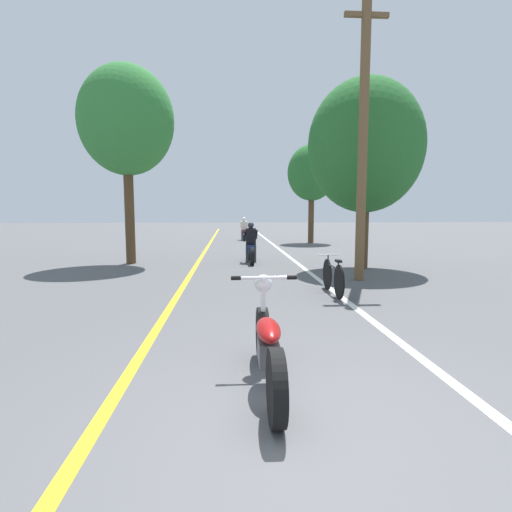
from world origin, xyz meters
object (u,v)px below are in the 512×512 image
Objects in this scene: utility_pole at (363,136)px; motorcycle_rider_lead at (251,247)px; roadside_tree_right_far at (312,173)px; roadside_tree_right_near at (366,146)px; roadside_tree_left at (126,121)px; bicycle_parked at (333,277)px; motorcycle_rider_far at (244,231)px; motorcycle_foreground at (268,345)px.

utility_pole is 5.58m from motorcycle_rider_lead.
roadside_tree_right_far is (1.24, 12.33, 0.24)m from utility_pole.
roadside_tree_right_near is 7.80m from roadside_tree_left.
utility_pole reaches higher than bicycle_parked.
motorcycle_rider_lead is (-3.86, -8.52, -3.36)m from roadside_tree_right_far.
roadside_tree_right_near is at bearing -75.22° from motorcycle_rider_far.
roadside_tree_right_far is 14.65m from bicycle_parked.
roadside_tree_right_near is 3.41× the size of bicycle_parked.
roadside_tree_right_far is 2.61× the size of motorcycle_rider_far.
roadside_tree_right_near is at bearing 69.35° from utility_pole.
roadside_tree_right_near is at bearing -12.33° from roadside_tree_left.
utility_pole reaches higher than motorcycle_foreground.
roadside_tree_right_far is at bearing 84.27° from utility_pole.
utility_pole is at bearing -95.73° from roadside_tree_right_far.
roadside_tree_right_near is 13.29m from motorcycle_rider_far.
motorcycle_rider_lead is 1.23× the size of bicycle_parked.
roadside_tree_right_near is 9.71m from motorcycle_foreground.
motorcycle_foreground is (-2.97, -6.15, -3.22)m from utility_pole.
roadside_tree_right_far is at bearing -31.56° from motorcycle_rider_far.
roadside_tree_right_near reaches higher than bicycle_parked.
roadside_tree_right_far reaches higher than motorcycle_rider_far.
utility_pole is at bearing 64.22° from motorcycle_foreground.
roadside_tree_right_far is at bearing 46.90° from roadside_tree_left.
motorcycle_rider_lead is 5.70m from bicycle_parked.
motorcycle_rider_far is at bearing 148.44° from roadside_tree_right_far.
roadside_tree_left is at bearing -111.54° from motorcycle_rider_far.
motorcycle_rider_lead is at bearing -90.75° from motorcycle_rider_far.
utility_pole is at bearing -55.48° from motorcycle_rider_lead.
roadside_tree_left is 11.48m from motorcycle_foreground.
roadside_tree_right_near is 2.79× the size of motorcycle_foreground.
roadside_tree_left is 12.36m from motorcycle_rider_far.
motorcycle_rider_lead is at bearing 105.11° from bicycle_parked.
motorcycle_rider_far is at bearing 88.64° from motorcycle_foreground.
utility_pole is 4.18× the size of bicycle_parked.
motorcycle_rider_lead reaches higher than motorcycle_foreground.
utility_pole is at bearing -29.39° from roadside_tree_left.
roadside_tree_right_near is (0.81, 2.15, 0.11)m from utility_pole.
roadside_tree_right_far is at bearing 65.65° from motorcycle_rider_lead.
motorcycle_rider_far is 16.36m from bicycle_parked.
roadside_tree_right_far is at bearing 87.59° from roadside_tree_right_near.
roadside_tree_right_near is 5.47m from bicycle_parked.
utility_pole is 3.43× the size of motorcycle_foreground.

